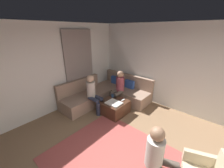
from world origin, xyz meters
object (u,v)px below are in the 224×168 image
object	(u,v)px
coffee_mug	(112,96)
person_on_couch_back	(118,87)
ottoman	(114,107)
game_remote	(123,100)
sectional_couch	(107,93)
person_on_couch_side	(93,92)
person_on_armchair	(160,157)

from	to	relation	value
coffee_mug	person_on_couch_back	bearing A→B (deg)	96.23
ottoman	person_on_couch_back	size ratio (longest dim) A/B	0.63
game_remote	coffee_mug	bearing A→B (deg)	-174.29
sectional_couch	person_on_couch_side	bearing A→B (deg)	-79.60
sectional_couch	game_remote	bearing A→B (deg)	-15.57
ottoman	game_remote	distance (m)	0.36
ottoman	person_on_couch_back	world-z (taller)	person_on_couch_back
sectional_couch	person_on_armchair	world-z (taller)	person_on_armchair
person_on_couch_back	person_on_couch_side	world-z (taller)	same
person_on_couch_side	person_on_armchair	distance (m)	2.69
ottoman	coffee_mug	bearing A→B (deg)	140.71
coffee_mug	person_on_couch_side	distance (m)	0.65
game_remote	person_on_couch_side	xyz separation A→B (m)	(-0.76, -0.55, 0.23)
game_remote	person_on_couch_back	distance (m)	0.58
sectional_couch	person_on_couch_side	distance (m)	0.90
sectional_couch	coffee_mug	xyz separation A→B (m)	(0.51, -0.29, 0.19)
sectional_couch	person_on_couch_side	xyz separation A→B (m)	(0.15, -0.81, 0.38)
person_on_couch_side	person_on_armchair	size ratio (longest dim) A/B	1.02
sectional_couch	person_on_armchair	distance (m)	3.19
ottoman	game_remote	size ratio (longest dim) A/B	5.07
person_on_couch_back	coffee_mug	bearing A→B (deg)	96.23
ottoman	person_on_armchair	size ratio (longest dim) A/B	0.64
coffee_mug	person_on_couch_side	xyz separation A→B (m)	(-0.36, -0.51, 0.19)
game_remote	person_on_couch_side	distance (m)	0.97
person_on_armchair	person_on_couch_back	bearing A→B (deg)	-149.25
sectional_couch	person_on_couch_side	size ratio (longest dim) A/B	2.12
person_on_couch_back	person_on_armchair	xyz separation A→B (m)	(2.23, -1.73, -0.01)
sectional_couch	ottoman	bearing A→B (deg)	-32.99
ottoman	coffee_mug	xyz separation A→B (m)	(-0.22, 0.18, 0.26)
person_on_armchair	ottoman	bearing A→B (deg)	-142.79
person_on_armchair	coffee_mug	bearing A→B (deg)	-143.66
ottoman	coffee_mug	world-z (taller)	coffee_mug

